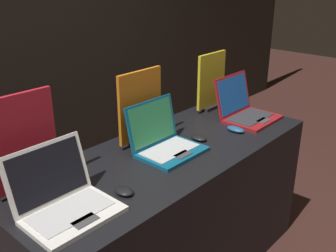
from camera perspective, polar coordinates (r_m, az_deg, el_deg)
wall_back at (r=3.20m, az=-21.68°, el=13.65°), size 8.00×0.05×2.80m
display_counter at (r=2.36m, az=-0.00°, el=-13.11°), size 1.85×0.71×0.86m
laptop_front at (r=1.67m, az=-14.95°, el=-10.15°), size 0.37×0.33×0.27m
mouse_front at (r=1.77m, az=-6.45°, el=-9.33°), size 0.07×0.10×0.03m
promo_stand_front at (r=1.81m, az=-20.10°, el=-2.72°), size 0.30×0.07×0.45m
laptop_middle at (r=2.12m, az=-0.56°, el=-2.12°), size 0.35×0.31×0.26m
mouse_middle at (r=2.28m, az=4.49°, el=-1.72°), size 0.07×0.10×0.03m
promo_stand_middle at (r=2.19m, az=-4.03°, el=2.45°), size 0.31×0.07×0.42m
laptop_back at (r=2.63m, az=11.09°, el=2.40°), size 0.35×0.33×0.27m
mouse_back at (r=2.42m, az=9.79°, el=-0.47°), size 0.06×0.12×0.03m
promo_stand_back at (r=2.74m, az=6.29°, el=6.22°), size 0.28×0.07×0.40m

